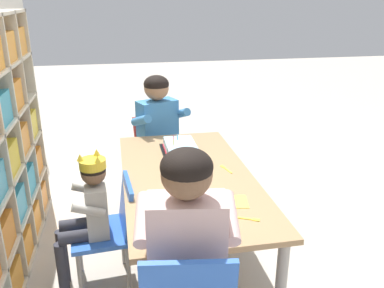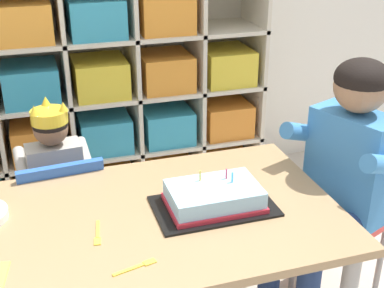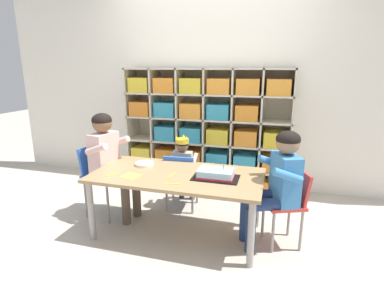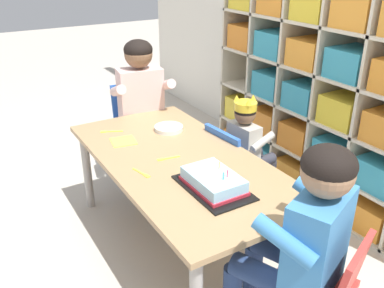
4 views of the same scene
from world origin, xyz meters
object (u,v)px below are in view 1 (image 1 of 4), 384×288
at_px(guest_at_table_side, 161,126).
at_px(fork_near_cake_tray, 247,219).
at_px(child_with_crown, 88,207).
at_px(classroom_chair_guest_side, 155,148).
at_px(activity_table, 188,185).
at_px(birthday_cake_on_tray, 180,149).
at_px(fork_beside_plate_stack, 226,169).
at_px(adult_helper_seated, 187,237).
at_px(paper_plate_stack, 174,206).
at_px(classroom_chair_blue, 111,226).
at_px(fork_at_table_front_edge, 199,177).

height_order(guest_at_table_side, fork_near_cake_tray, guest_at_table_side).
distance_m(child_with_crown, classroom_chair_guest_side, 1.19).
relative_size(activity_table, fork_near_cake_tray, 11.46).
distance_m(birthday_cake_on_tray, fork_beside_plate_stack, 0.38).
xyz_separation_m(child_with_crown, fork_near_cake_tray, (-0.42, -0.76, 0.08)).
xyz_separation_m(adult_helper_seated, classroom_chair_guest_side, (1.72, -0.05, -0.26)).
distance_m(child_with_crown, paper_plate_stack, 0.51).
distance_m(adult_helper_seated, guest_at_table_side, 1.62).
bearing_deg(fork_beside_plate_stack, classroom_chair_blue, -90.71).
distance_m(activity_table, adult_helper_seated, 0.78).
bearing_deg(paper_plate_stack, classroom_chair_blue, 51.37).
bearing_deg(fork_beside_plate_stack, birthday_cake_on_tray, -156.81).
distance_m(guest_at_table_side, birthday_cake_on_tray, 0.52).
bearing_deg(guest_at_table_side, fork_at_table_front_edge, -104.97).
distance_m(birthday_cake_on_tray, paper_plate_stack, 0.74).
bearing_deg(fork_near_cake_tray, fork_at_table_front_edge, -50.64).
relative_size(paper_plate_stack, fork_near_cake_tray, 1.35).
distance_m(paper_plate_stack, fork_near_cake_tray, 0.36).
xyz_separation_m(paper_plate_stack, fork_beside_plate_stack, (0.42, -0.38, -0.01)).
bearing_deg(fork_at_table_front_edge, birthday_cake_on_tray, -74.56).
height_order(classroom_chair_blue, fork_beside_plate_stack, classroom_chair_blue).
bearing_deg(paper_plate_stack, guest_at_table_side, -3.79).
xyz_separation_m(activity_table, classroom_chair_guest_side, (0.96, 0.09, -0.12)).
bearing_deg(classroom_chair_guest_side, fork_near_cake_tray, -101.46).
bearing_deg(adult_helper_seated, fork_near_cake_tray, -138.19).
xyz_separation_m(classroom_chair_blue, fork_beside_plate_stack, (0.16, -0.70, 0.22)).
xyz_separation_m(activity_table, guest_at_table_side, (0.86, 0.05, 0.10)).
distance_m(classroom_chair_guest_side, fork_near_cake_tray, 1.54).
height_order(classroom_chair_blue, fork_near_cake_tray, classroom_chair_blue).
relative_size(classroom_chair_blue, child_with_crown, 0.77).
bearing_deg(fork_beside_plate_stack, fork_at_table_front_edge, -79.74).
height_order(child_with_crown, birthday_cake_on_tray, child_with_crown).
xyz_separation_m(guest_at_table_side, fork_near_cake_tray, (-1.40, -0.24, -0.03)).
distance_m(adult_helper_seated, fork_beside_plate_stack, 0.90).
bearing_deg(guest_at_table_side, classroom_chair_blue, -134.68).
bearing_deg(child_with_crown, classroom_chair_guest_side, 151.92).
distance_m(adult_helper_seated, birthday_cake_on_tray, 1.12).
height_order(classroom_chair_blue, paper_plate_stack, classroom_chair_blue).
distance_m(classroom_chair_blue, fork_at_table_front_edge, 0.57).
bearing_deg(fork_at_table_front_edge, classroom_chair_blue, 17.96).
bearing_deg(birthday_cake_on_tray, activity_table, 177.66).
xyz_separation_m(paper_plate_stack, fork_at_table_front_edge, (0.34, -0.19, -0.01)).
distance_m(activity_table, fork_beside_plate_stack, 0.26).
bearing_deg(fork_at_table_front_edge, guest_at_table_side, -73.90).
height_order(classroom_chair_blue, guest_at_table_side, guest_at_table_side).
relative_size(guest_at_table_side, fork_near_cake_tray, 7.68).
bearing_deg(adult_helper_seated, birthday_cake_on_tray, -89.61).
bearing_deg(classroom_chair_blue, birthday_cake_on_tray, 130.06).
height_order(classroom_chair_guest_side, guest_at_table_side, guest_at_table_side).
relative_size(child_with_crown, fork_at_table_front_edge, 6.29).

